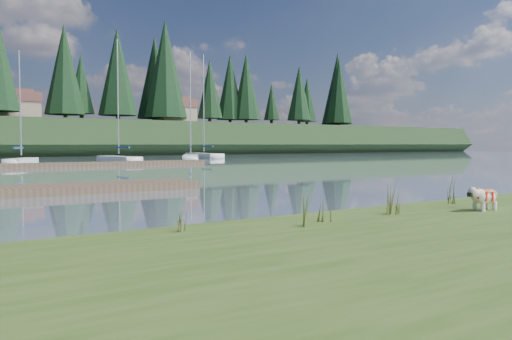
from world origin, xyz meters
TOP-DOWN VIEW (x-y plane):
  - ground at (0.00, 30.00)m, footprint 200.00×200.00m
  - bank at (0.00, -6.00)m, footprint 60.00×9.00m
  - bulldog at (4.85, -3.18)m, footprint 0.82×0.38m
  - dock_far at (2.00, 30.00)m, footprint 26.00×2.20m
  - sailboat_bg_2 at (1.66, 34.94)m, footprint 3.57×5.94m
  - sailboat_bg_3 at (9.99, 37.44)m, footprint 2.31×7.90m
  - sailboat_bg_4 at (18.42, 38.77)m, footprint 4.79×7.59m
  - sailboat_bg_5 at (23.70, 46.69)m, footprint 2.35×9.10m
  - weed_0 at (0.55, -2.75)m, footprint 0.17×0.14m
  - weed_1 at (1.11, -2.54)m, footprint 0.17×0.14m
  - weed_2 at (2.77, -2.58)m, footprint 0.17×0.14m
  - weed_3 at (-1.40, -2.07)m, footprint 0.17×0.14m
  - weed_4 at (2.90, -2.51)m, footprint 0.17×0.14m
  - weed_5 at (5.22, -2.14)m, footprint 0.17×0.14m
  - mud_lip at (0.00, -1.60)m, footprint 60.00×0.50m
  - conifer_5 at (15.00, 70.00)m, footprint 3.96×3.96m
  - conifer_6 at (28.00, 68.00)m, footprint 7.04×7.04m
  - conifer_7 at (42.00, 71.00)m, footprint 5.28×5.28m
  - conifer_8 at (55.00, 67.00)m, footprint 4.62×4.62m
  - conifer_9 at (68.00, 70.00)m, footprint 5.94×5.94m
  - house_1 at (6.00, 71.00)m, footprint 6.30×5.30m
  - house_2 at (30.00, 69.00)m, footprint 6.30×5.30m

SIDE VIEW (x-z plane):
  - ground at x=0.00m, z-range 0.00..0.00m
  - mud_lip at x=0.00m, z-range 0.00..0.14m
  - dock_far at x=2.00m, z-range 0.00..0.30m
  - bank at x=0.00m, z-range 0.00..0.35m
  - sailboat_bg_5 at x=23.70m, z-range -6.06..6.69m
  - sailboat_bg_3 at x=9.99m, z-range -5.41..6.06m
  - sailboat_bg_4 at x=18.42m, z-range -5.38..6.03m
  - sailboat_bg_2 at x=1.66m, z-range -4.28..4.95m
  - weed_4 at x=2.90m, z-range 0.31..0.77m
  - weed_3 at x=-1.40m, z-range 0.31..0.80m
  - weed_1 at x=1.11m, z-range 0.31..0.82m
  - weed_0 at x=0.55m, z-range 0.30..0.97m
  - weed_2 at x=2.77m, z-range 0.29..1.00m
  - weed_5 at x=5.22m, z-range 0.29..1.00m
  - bulldog at x=4.85m, z-range 0.41..0.90m
  - house_1 at x=6.00m, z-range 4.99..9.64m
  - house_2 at x=30.00m, z-range 4.99..9.64m
  - conifer_5 at x=15.00m, z-range 5.65..16.00m
  - conifer_8 at x=55.00m, z-range 5.62..17.40m
  - conifer_7 at x=42.00m, z-range 5.59..18.79m
  - conifer_9 at x=68.00m, z-range 5.55..20.18m
  - conifer_6 at x=28.00m, z-range 5.49..22.49m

